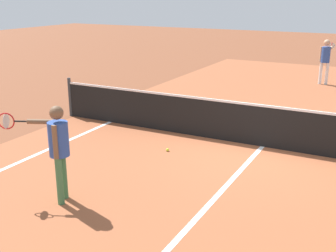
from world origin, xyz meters
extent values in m
plane|color=brown|center=(0.00, 0.00, 0.00)|extent=(60.00, 60.00, 0.00)
cube|color=#9E5433|center=(0.00, 0.00, 0.00)|extent=(10.62, 24.40, 0.00)
cube|color=white|center=(0.00, -3.20, 0.00)|extent=(0.10, 6.40, 0.01)
cylinder|color=#33383D|center=(-5.43, 0.00, 0.54)|extent=(0.09, 0.09, 1.07)
cube|color=black|center=(0.00, 0.00, 0.46)|extent=(10.86, 0.02, 0.91)
cube|color=white|center=(0.00, 0.00, 0.94)|extent=(10.86, 0.03, 0.05)
cylinder|color=#3F7247|center=(-2.14, -4.20, 0.40)|extent=(0.11, 0.11, 0.80)
cylinder|color=#3F7247|center=(-2.23, -4.00, 0.40)|extent=(0.11, 0.11, 0.80)
cylinder|color=#2D4C99|center=(-2.19, -4.10, 1.08)|extent=(0.32, 0.32, 0.56)
sphere|color=brown|center=(-2.19, -4.10, 1.51)|extent=(0.22, 0.22, 0.22)
cylinder|color=brown|center=(-2.12, -4.25, 1.09)|extent=(0.08, 0.08, 0.54)
cylinder|color=brown|center=(-2.51, -4.05, 1.31)|extent=(0.53, 0.30, 0.08)
cylinder|color=black|center=(-2.85, -4.21, 1.31)|extent=(0.21, 0.12, 0.03)
torus|color=red|center=(-3.07, -4.31, 1.31)|extent=(0.27, 0.14, 0.28)
cylinder|color=silver|center=(-3.07, -4.31, 1.31)|extent=(0.11, 0.23, 0.25)
cylinder|color=white|center=(-0.01, 7.77, 0.41)|extent=(0.11, 0.11, 0.82)
cylinder|color=white|center=(0.21, 7.79, 0.41)|extent=(0.11, 0.11, 0.82)
cylinder|color=#2D4C99|center=(0.10, 7.78, 1.10)|extent=(0.32, 0.32, 0.57)
sphere|color=tan|center=(0.10, 7.78, 1.54)|extent=(0.23, 0.23, 0.23)
cylinder|color=tan|center=(-0.07, 7.76, 1.11)|extent=(0.08, 0.08, 0.56)
cylinder|color=tan|center=(0.23, 8.08, 1.34)|extent=(0.15, 0.56, 0.08)
cylinder|color=black|center=(0.19, 8.46, 1.34)|extent=(0.05, 0.22, 0.03)
torus|color=red|center=(0.16, 8.70, 1.34)|extent=(0.06, 0.28, 0.28)
cylinder|color=silver|center=(0.16, 8.70, 1.34)|extent=(0.25, 0.03, 0.25)
sphere|color=#CCE033|center=(-1.74, -1.24, 0.03)|extent=(0.07, 0.07, 0.07)
camera|label=1|loc=(2.32, -8.98, 3.29)|focal=46.01mm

